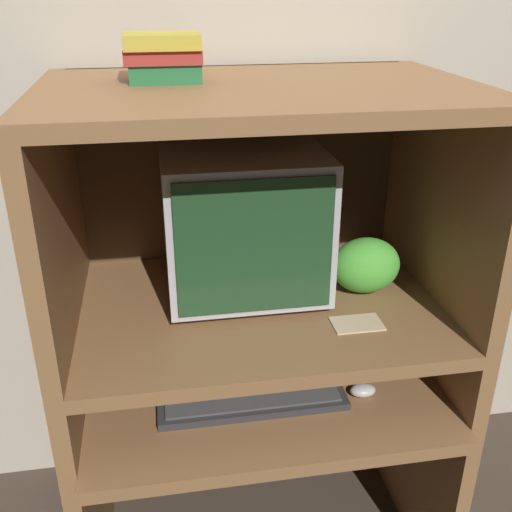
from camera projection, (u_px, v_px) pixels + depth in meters
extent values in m
cube|color=#B2A893|center=(236.00, 89.00, 1.72)|extent=(6.00, 0.06, 2.60)
cube|color=brown|center=(95.00, 472.00, 1.72)|extent=(0.04, 0.67, 0.60)
cube|color=brown|center=(410.00, 433.00, 1.86)|extent=(0.04, 0.67, 0.60)
cube|color=brown|center=(268.00, 404.00, 1.55)|extent=(0.92, 0.48, 0.04)
cube|color=brown|center=(77.00, 353.00, 1.55)|extent=(0.04, 0.67, 0.21)
cube|color=brown|center=(426.00, 321.00, 1.69)|extent=(0.04, 0.67, 0.21)
cube|color=brown|center=(259.00, 308.00, 1.58)|extent=(0.92, 0.67, 0.04)
cube|color=brown|center=(56.00, 214.00, 1.38)|extent=(0.04, 0.67, 0.56)
cube|color=brown|center=(444.00, 191.00, 1.53)|extent=(0.04, 0.67, 0.56)
cube|color=brown|center=(260.00, 92.00, 1.35)|extent=(0.92, 0.67, 0.04)
cube|color=#48321E|center=(240.00, 165.00, 1.74)|extent=(0.92, 0.01, 0.56)
cylinder|color=#B2B2B7|center=(243.00, 282.00, 1.66)|extent=(0.23, 0.23, 0.02)
cube|color=#B2B2B7|center=(242.00, 216.00, 1.58)|extent=(0.41, 0.41, 0.37)
cube|color=#1E4223|center=(255.00, 248.00, 1.39)|extent=(0.37, 0.01, 0.33)
cube|color=#2D2D30|center=(252.00, 400.00, 1.52)|extent=(0.48, 0.14, 0.02)
cube|color=#474749|center=(252.00, 396.00, 1.52)|extent=(0.44, 0.11, 0.01)
ellipsoid|color=#B7B7B7|center=(363.00, 390.00, 1.55)|extent=(0.07, 0.05, 0.03)
ellipsoid|color=green|center=(366.00, 265.00, 1.60)|extent=(0.19, 0.14, 0.15)
cube|color=#236638|center=(165.00, 72.00, 1.36)|extent=(0.16, 0.12, 0.04)
cube|color=maroon|center=(162.00, 55.00, 1.35)|extent=(0.17, 0.15, 0.03)
cube|color=gold|center=(162.00, 41.00, 1.32)|extent=(0.17, 0.13, 0.03)
cube|color=#CCB28C|center=(357.00, 324.00, 1.47)|extent=(0.12, 0.08, 0.00)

